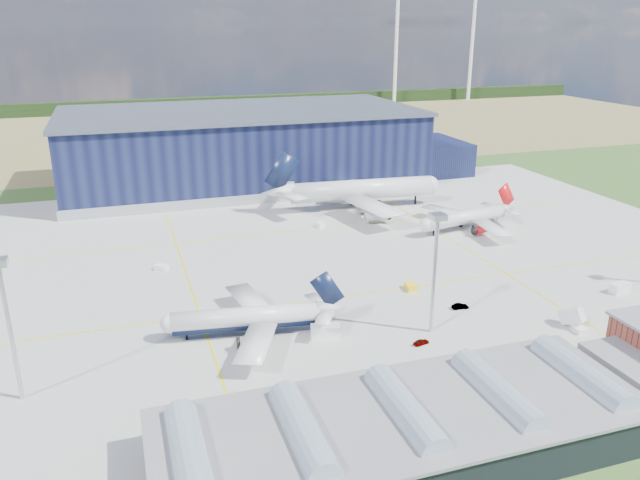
{
  "coord_description": "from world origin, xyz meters",
  "views": [
    {
      "loc": [
        -42.47,
        -122.55,
        54.66
      ],
      "look_at": [
        0.28,
        6.43,
        7.13
      ],
      "focal_mm": 35.0,
      "sensor_mm": 36.0,
      "label": 1
    }
  ],
  "objects_px": {
    "hangar": "(249,150)",
    "gse_van_b": "(489,216)",
    "car_b": "(460,306)",
    "airliner_navy": "(246,307)",
    "gse_tug_b": "(611,344)",
    "gse_cart_b": "(162,268)",
    "airstair": "(571,320)",
    "airliner_widebody": "(362,179)",
    "gse_van_c": "(620,288)",
    "airliner_red": "(465,211)",
    "light_mast_west": "(6,308)",
    "car_a": "(421,342)",
    "gse_tug_a": "(411,287)",
    "light_mast_center": "(435,254)",
    "gse_van_a": "(325,331)",
    "gse_cart_a": "(320,225)"
  },
  "relations": [
    {
      "from": "gse_tug_b",
      "to": "gse_cart_b",
      "type": "bearing_deg",
      "value": 179.64
    },
    {
      "from": "hangar",
      "to": "airliner_widebody",
      "type": "height_order",
      "value": "hangar"
    },
    {
      "from": "airliner_widebody",
      "to": "car_b",
      "type": "distance_m",
      "value": 74.25
    },
    {
      "from": "gse_van_a",
      "to": "gse_van_b",
      "type": "xyz_separation_m",
      "value": [
        69.02,
        53.66,
        -0.06
      ]
    },
    {
      "from": "light_mast_west",
      "to": "gse_van_c",
      "type": "distance_m",
      "value": 117.8
    },
    {
      "from": "gse_tug_a",
      "to": "gse_cart_a",
      "type": "relative_size",
      "value": 1.17
    },
    {
      "from": "hangar",
      "to": "gse_tug_a",
      "type": "height_order",
      "value": "hangar"
    },
    {
      "from": "gse_cart_a",
      "to": "airstair",
      "type": "relative_size",
      "value": 0.66
    },
    {
      "from": "airliner_widebody",
      "to": "gse_van_c",
      "type": "relative_size",
      "value": 12.74
    },
    {
      "from": "airliner_widebody",
      "to": "gse_tug_b",
      "type": "height_order",
      "value": "airliner_widebody"
    },
    {
      "from": "airliner_navy",
      "to": "car_b",
      "type": "relative_size",
      "value": 10.05
    },
    {
      "from": "airliner_navy",
      "to": "gse_tug_a",
      "type": "height_order",
      "value": "airliner_navy"
    },
    {
      "from": "airliner_navy",
      "to": "gse_van_b",
      "type": "bearing_deg",
      "value": -141.47
    },
    {
      "from": "airliner_red",
      "to": "gse_tug_a",
      "type": "relative_size",
      "value": 10.25
    },
    {
      "from": "light_mast_west",
      "to": "airliner_red",
      "type": "bearing_deg",
      "value": 25.51
    },
    {
      "from": "gse_van_b",
      "to": "car_b",
      "type": "bearing_deg",
      "value": -153.59
    },
    {
      "from": "airliner_red",
      "to": "car_a",
      "type": "height_order",
      "value": "airliner_red"
    },
    {
      "from": "gse_cart_b",
      "to": "airliner_red",
      "type": "bearing_deg",
      "value": -48.62
    },
    {
      "from": "gse_cart_a",
      "to": "light_mast_center",
      "type": "bearing_deg",
      "value": -99.82
    },
    {
      "from": "airliner_navy",
      "to": "car_a",
      "type": "relative_size",
      "value": 11.28
    },
    {
      "from": "airliner_red",
      "to": "gse_cart_a",
      "type": "relative_size",
      "value": 11.97
    },
    {
      "from": "airliner_navy",
      "to": "gse_tug_a",
      "type": "relative_size",
      "value": 10.25
    },
    {
      "from": "gse_van_b",
      "to": "gse_van_c",
      "type": "xyz_separation_m",
      "value": [
        -2.77,
        -54.58,
        -0.03
      ]
    },
    {
      "from": "airstair",
      "to": "car_b",
      "type": "relative_size",
      "value": 1.27
    },
    {
      "from": "light_mast_west",
      "to": "car_a",
      "type": "xyz_separation_m",
      "value": [
        66.02,
        -3.97,
        -14.91
      ]
    },
    {
      "from": "gse_van_b",
      "to": "gse_van_c",
      "type": "distance_m",
      "value": 54.65
    },
    {
      "from": "gse_tug_a",
      "to": "gse_tug_b",
      "type": "xyz_separation_m",
      "value": [
        22.73,
        -33.84,
        -0.13
      ]
    },
    {
      "from": "hangar",
      "to": "gse_cart_b",
      "type": "distance_m",
      "value": 87.12
    },
    {
      "from": "gse_van_c",
      "to": "airstair",
      "type": "height_order",
      "value": "airstair"
    },
    {
      "from": "hangar",
      "to": "gse_tug_b",
      "type": "relative_size",
      "value": 55.07
    },
    {
      "from": "hangar",
      "to": "car_b",
      "type": "height_order",
      "value": "hangar"
    },
    {
      "from": "car_a",
      "to": "car_b",
      "type": "height_order",
      "value": "car_b"
    },
    {
      "from": "gse_van_a",
      "to": "gse_tug_a",
      "type": "bearing_deg",
      "value": -45.42
    },
    {
      "from": "gse_cart_b",
      "to": "car_b",
      "type": "distance_m",
      "value": 68.44
    },
    {
      "from": "light_mast_west",
      "to": "airliner_red",
      "type": "distance_m",
      "value": 119.4
    },
    {
      "from": "airliner_navy",
      "to": "gse_van_a",
      "type": "bearing_deg",
      "value": 166.94
    },
    {
      "from": "gse_van_c",
      "to": "gse_tug_a",
      "type": "bearing_deg",
      "value": 61.67
    },
    {
      "from": "gse_cart_a",
      "to": "gse_van_c",
      "type": "distance_m",
      "value": 78.3
    },
    {
      "from": "light_mast_center",
      "to": "airliner_navy",
      "type": "bearing_deg",
      "value": 163.95
    },
    {
      "from": "car_b",
      "to": "airliner_navy",
      "type": "bearing_deg",
      "value": 91.29
    },
    {
      "from": "airliner_navy",
      "to": "airliner_widebody",
      "type": "relative_size",
      "value": 0.61
    },
    {
      "from": "car_b",
      "to": "gse_van_b",
      "type": "bearing_deg",
      "value": -32.92
    },
    {
      "from": "airliner_red",
      "to": "airstair",
      "type": "xyz_separation_m",
      "value": [
        -11.2,
        -57.84,
        -4.24
      ]
    },
    {
      "from": "airliner_red",
      "to": "airliner_navy",
      "type": "bearing_deg",
      "value": 19.43
    },
    {
      "from": "light_mast_center",
      "to": "gse_van_c",
      "type": "relative_size",
      "value": 5.17
    },
    {
      "from": "gse_tug_a",
      "to": "gse_cart_b",
      "type": "height_order",
      "value": "gse_tug_a"
    },
    {
      "from": "hangar",
      "to": "gse_cart_a",
      "type": "bearing_deg",
      "value": -82.86
    },
    {
      "from": "hangar",
      "to": "gse_van_b",
      "type": "relative_size",
      "value": 30.23
    },
    {
      "from": "gse_tug_b",
      "to": "gse_cart_b",
      "type": "distance_m",
      "value": 95.95
    },
    {
      "from": "light_mast_center",
      "to": "car_a",
      "type": "bearing_deg",
      "value": -135.08
    }
  ]
}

